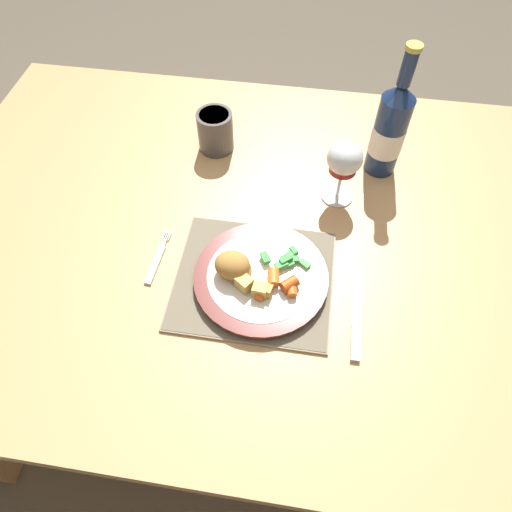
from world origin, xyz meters
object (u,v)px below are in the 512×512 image
table_knife (356,319)px  drinking_cup (215,131)px  dining_table (238,248)px  bottle (390,130)px  wine_glass (344,161)px  fork (157,261)px  dinner_plate (261,277)px

table_knife → drinking_cup: 0.55m
drinking_cup → dining_table: bearing=-68.5°
bottle → table_knife: bearing=-95.9°
dining_table → bottle: bearing=36.8°
wine_glass → bottle: bearing=49.1°
wine_glass → drinking_cup: 0.32m
fork → table_knife: (0.40, -0.07, 0.00)m
bottle → drinking_cup: 0.39m
fork → table_knife: size_ratio=0.65×
dinner_plate → table_knife: 0.19m
dinner_plate → fork: dinner_plate is taller
table_knife → bottle: bottle is taller
dining_table → table_knife: (0.25, -0.19, 0.08)m
dining_table → drinking_cup: (-0.09, 0.23, 0.13)m
table_knife → wine_glass: size_ratio=1.37×
fork → wine_glass: bearing=33.7°
dinner_plate → wine_glass: size_ratio=1.75×
fork → dining_table: bearing=39.1°
fork → bottle: bottle is taller
dining_table → fork: bearing=-140.9°
table_knife → dinner_plate: bearing=163.3°
bottle → wine_glass: bearing=-130.9°
dinner_plate → drinking_cup: (-0.16, 0.37, 0.03)m
dinner_plate → drinking_cup: drinking_cup is taller
dining_table → table_knife: bearing=-36.5°
dinner_plate → drinking_cup: 0.40m
table_knife → drinking_cup: size_ratio=2.09×
wine_glass → fork: bearing=-146.3°
dinner_plate → wine_glass: bearing=61.5°
table_knife → fork: bearing=169.8°
fork → drinking_cup: bearing=81.8°
dining_table → bottle: bottle is taller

